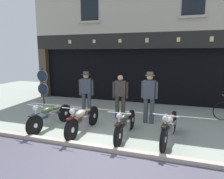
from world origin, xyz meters
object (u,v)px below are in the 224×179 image
salesman_left (86,91)px  advert_board_far (224,68)px  tyre_sign_pole (43,83)px  salesman_right (149,95)px  motorcycle_center (125,123)px  motorcycle_left (50,116)px  motorcycle_center_right (169,126)px  motorcycle_center_left (83,119)px  shopkeeper_center (120,95)px  advert_board_near (193,69)px

salesman_left → advert_board_far: (5.18, 2.70, 0.82)m
tyre_sign_pole → salesman_right: bearing=-12.9°
motorcycle_center → advert_board_far: (3.19, 4.39, 1.35)m
tyre_sign_pole → salesman_left: bearing=-18.8°
motorcycle_left → motorcycle_center: (2.45, 0.02, 0.00)m
motorcycle_center_right → salesman_left: salesman_left is taller
motorcycle_left → motorcycle_center_left: (1.16, -0.02, 0.01)m
motorcycle_center_right → tyre_sign_pole: (-5.85, 2.52, 0.57)m
tyre_sign_pole → advert_board_far: advert_board_far is taller
motorcycle_left → tyre_sign_pole: size_ratio=1.15×
shopkeeper_center → salesman_right: salesman_right is taller
motorcycle_center_right → shopkeeper_center: (-1.80, 1.53, 0.46)m
motorcycle_center → motorcycle_center_right: 1.20m
salesman_left → advert_board_near: 4.84m
advert_board_near → advert_board_far: advert_board_far is taller
motorcycle_center_left → motorcycle_center: bearing=-175.6°
motorcycle_center → tyre_sign_pole: (-4.65, 2.60, 0.59)m
tyre_sign_pole → motorcycle_center: bearing=-29.2°
shopkeeper_center → advert_board_far: advert_board_far is taller
motorcycle_center_right → shopkeeper_center: bearing=-32.3°
motorcycle_left → motorcycle_center: 2.45m
motorcycle_center → advert_board_far: 5.59m
motorcycle_center_right → salesman_left: 3.61m
motorcycle_center_left → motorcycle_left: bearing=1.8°
salesman_left → shopkeeper_center: bearing=162.7°
motorcycle_center_left → advert_board_far: bearing=-132.7°
motorcycle_left → advert_board_near: size_ratio=2.17×
tyre_sign_pole → motorcycle_center_left: bearing=-38.2°
tyre_sign_pole → motorcycle_left: bearing=-50.1°
motorcycle_center_right → advert_board_near: size_ratio=2.23×
motorcycle_left → motorcycle_center_right: bearing=-170.4°
motorcycle_center_right → advert_board_far: bearing=-106.8°
salesman_left → tyre_sign_pole: size_ratio=0.99×
salesman_left → salesman_right: 2.47m
motorcycle_left → salesman_right: 3.31m
salesman_left → motorcycle_left: bearing=61.1°
advert_board_near → salesman_right: bearing=-116.8°
motorcycle_center → advert_board_near: size_ratio=2.16×
shopkeeper_center → advert_board_near: size_ratio=1.77×
salesman_right → advert_board_near: 3.39m
advert_board_near → advert_board_far: (1.23, 0.00, 0.06)m
motorcycle_left → salesman_left: size_ratio=1.17×
motorcycle_center_right → tyre_sign_pole: 6.39m
salesman_right → shopkeeper_center: bearing=-3.6°
motorcycle_left → tyre_sign_pole: tyre_sign_pole is taller
motorcycle_center → salesman_left: 2.67m
salesman_left → advert_board_near: size_ratio=1.86×
salesman_right → advert_board_far: (2.73, 2.96, 0.78)m
tyre_sign_pole → advert_board_far: size_ratio=1.56×
motorcycle_center_left → salesman_right: size_ratio=1.13×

